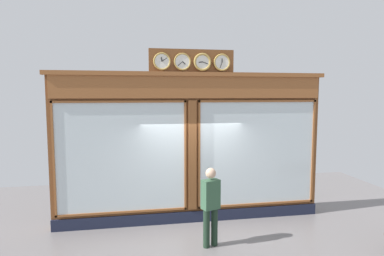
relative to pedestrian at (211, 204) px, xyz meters
The scene contains 2 objects.
shop_facade 1.80m from the pedestrian, 84.40° to the right, with size 6.86×0.42×4.29m.
pedestrian is the anchor object (origin of this frame).
Camera 1 is at (1.42, 7.91, 3.21)m, focal length 30.81 mm.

